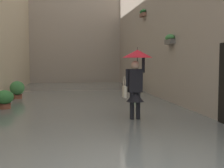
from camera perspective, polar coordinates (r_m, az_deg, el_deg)
ground_plane at (r=13.72m, az=-5.17°, el=-2.99°), size 60.00×60.00×0.00m
flood_water at (r=13.71m, az=-5.18°, el=-2.77°), size 7.39×25.03×0.11m
building_facade_far at (r=24.23m, az=-6.77°, el=12.04°), size 10.19×1.80×10.00m
person_wading at (r=8.68m, az=4.40°, el=1.99°), size 0.84×0.84×2.11m
potted_plant_near_right at (r=11.25m, az=-19.01°, el=-2.66°), size 0.61×0.61×0.73m
potted_plant_far_right at (r=14.03m, az=-16.89°, el=-0.98°), size 0.62×0.62×0.86m
potted_plant_mid_left at (r=16.08m, az=4.28°, el=-0.44°), size 0.43×0.43×0.76m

